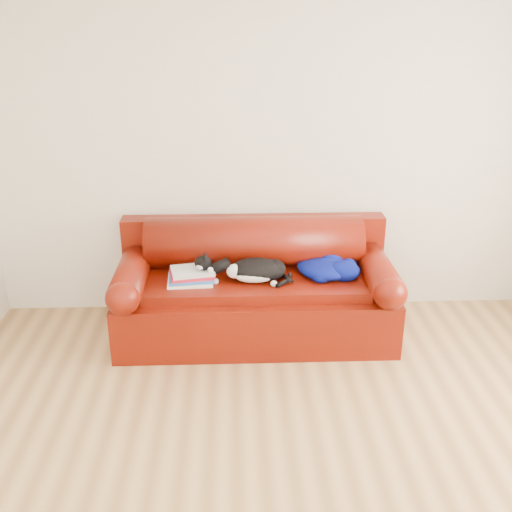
{
  "coord_description": "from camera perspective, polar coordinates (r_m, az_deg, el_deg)",
  "views": [
    {
      "loc": [
        -0.31,
        -2.67,
        2.37
      ],
      "look_at": [
        -0.15,
        1.35,
        0.72
      ],
      "focal_mm": 42.0,
      "sensor_mm": 36.0,
      "label": 1
    }
  ],
  "objects": [
    {
      "name": "room_shell",
      "position": [
        2.81,
        6.8,
        7.63
      ],
      "size": [
        4.52,
        4.02,
        2.61
      ],
      "color": "beige",
      "rests_on": "ground"
    },
    {
      "name": "cat",
      "position": [
        4.44,
        -0.0,
        -1.41
      ],
      "size": [
        0.61,
        0.24,
        0.22
      ],
      "rotation": [
        0.0,
        0.0,
        0.0
      ],
      "color": "black",
      "rests_on": "sofa_base"
    },
    {
      "name": "sofa_base",
      "position": [
        4.68,
        -0.07,
        -4.82
      ],
      "size": [
        2.1,
        0.9,
        0.5
      ],
      "color": "#400A02",
      "rests_on": "ground"
    },
    {
      "name": "book_stack",
      "position": [
        4.47,
        -6.18,
        -1.87
      ],
      "size": [
        0.35,
        0.29,
        0.1
      ],
      "rotation": [
        0.0,
        0.0,
        0.12
      ],
      "color": "white",
      "rests_on": "sofa_base"
    },
    {
      "name": "ground",
      "position": [
        3.58,
        3.51,
        -19.19
      ],
      "size": [
        4.5,
        4.5,
        0.0
      ],
      "primitive_type": "plane",
      "color": "brown",
      "rests_on": "ground"
    },
    {
      "name": "sofa_back",
      "position": [
        4.77,
        -0.18,
        -0.23
      ],
      "size": [
        2.1,
        1.01,
        0.88
      ],
      "color": "#400A02",
      "rests_on": "ground"
    },
    {
      "name": "blanket",
      "position": [
        4.58,
        6.8,
        -1.11
      ],
      "size": [
        0.49,
        0.43,
        0.15
      ],
      "rotation": [
        0.0,
        0.0,
        -0.12
      ],
      "color": "#020243",
      "rests_on": "sofa_base"
    }
  ]
}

